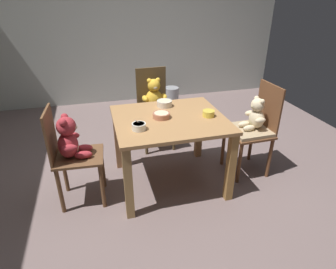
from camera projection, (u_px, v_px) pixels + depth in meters
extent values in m
cube|color=#725F5D|center=(169.00, 182.00, 2.92)|extent=(5.20, 5.20, 0.04)
cube|color=#ADB2AA|center=(127.00, 14.00, 4.48)|extent=(5.20, 0.08, 2.81)
cube|color=#A77848|center=(169.00, 119.00, 2.60)|extent=(1.01, 0.90, 0.03)
cube|color=#997646|center=(128.00, 184.00, 2.31)|extent=(0.07, 0.07, 0.67)
cube|color=olive|center=(231.00, 168.00, 2.52)|extent=(0.07, 0.07, 0.67)
cube|color=#986842|center=(118.00, 139.00, 3.00)|extent=(0.07, 0.07, 0.67)
cube|color=#A07045|center=(199.00, 130.00, 3.21)|extent=(0.07, 0.07, 0.67)
cube|color=brown|center=(156.00, 111.00, 3.38)|extent=(0.42, 0.43, 0.02)
cube|color=brown|center=(151.00, 87.00, 3.44)|extent=(0.37, 0.03, 0.47)
cylinder|color=brown|center=(146.00, 137.00, 3.29)|extent=(0.04, 0.04, 0.44)
cylinder|color=brown|center=(174.00, 133.00, 3.38)|extent=(0.04, 0.04, 0.44)
cylinder|color=brown|center=(140.00, 125.00, 3.59)|extent=(0.04, 0.04, 0.44)
cylinder|color=brown|center=(165.00, 122.00, 3.68)|extent=(0.04, 0.04, 0.44)
ellipsoid|color=gold|center=(154.00, 99.00, 3.38)|extent=(0.21, 0.18, 0.24)
ellipsoid|color=beige|center=(155.00, 102.00, 3.34)|extent=(0.12, 0.07, 0.14)
sphere|color=gold|center=(154.00, 85.00, 3.30)|extent=(0.15, 0.15, 0.15)
ellipsoid|color=beige|center=(155.00, 88.00, 3.26)|extent=(0.06, 0.05, 0.04)
sphere|color=gold|center=(149.00, 81.00, 3.27)|extent=(0.06, 0.06, 0.06)
sphere|color=gold|center=(158.00, 80.00, 3.29)|extent=(0.06, 0.06, 0.06)
ellipsoid|color=gold|center=(145.00, 99.00, 3.32)|extent=(0.07, 0.14, 0.07)
ellipsoid|color=gold|center=(164.00, 97.00, 3.38)|extent=(0.07, 0.14, 0.07)
ellipsoid|color=gold|center=(152.00, 110.00, 3.30)|extent=(0.08, 0.16, 0.07)
ellipsoid|color=gold|center=(162.00, 109.00, 3.33)|extent=(0.08, 0.16, 0.07)
cube|color=brown|center=(248.00, 132.00, 2.88)|extent=(0.41, 0.42, 0.02)
cube|color=brown|center=(269.00, 108.00, 2.82)|extent=(0.03, 0.38, 0.48)
cylinder|color=brown|center=(223.00, 147.00, 3.09)|extent=(0.04, 0.04, 0.44)
cylinder|color=brown|center=(239.00, 163.00, 2.79)|extent=(0.04, 0.04, 0.44)
cylinder|color=brown|center=(251.00, 142.00, 3.18)|extent=(0.04, 0.04, 0.44)
cylinder|color=brown|center=(270.00, 158.00, 2.88)|extent=(0.04, 0.04, 0.44)
cube|color=tan|center=(249.00, 130.00, 2.87)|extent=(0.38, 0.39, 0.04)
ellipsoid|color=beige|center=(256.00, 119.00, 2.84)|extent=(0.15, 0.17, 0.20)
ellipsoid|color=#CDBE8C|center=(252.00, 120.00, 2.83)|extent=(0.05, 0.10, 0.12)
sphere|color=beige|center=(258.00, 105.00, 2.77)|extent=(0.13, 0.13, 0.13)
ellipsoid|color=#CDBE8C|center=(253.00, 106.00, 2.76)|extent=(0.05, 0.05, 0.04)
sphere|color=beige|center=(257.00, 98.00, 2.79)|extent=(0.05, 0.05, 0.05)
sphere|color=beige|center=(262.00, 102.00, 2.71)|extent=(0.05, 0.05, 0.05)
ellipsoid|color=beige|center=(250.00, 113.00, 2.90)|extent=(0.11, 0.06, 0.05)
ellipsoid|color=beige|center=(260.00, 120.00, 2.74)|extent=(0.11, 0.06, 0.05)
ellipsoid|color=beige|center=(244.00, 124.00, 2.88)|extent=(0.13, 0.06, 0.06)
ellipsoid|color=beige|center=(249.00, 128.00, 2.80)|extent=(0.13, 0.06, 0.06)
cube|color=brown|center=(79.00, 157.00, 2.47)|extent=(0.43, 0.39, 0.02)
cube|color=brown|center=(50.00, 135.00, 2.33)|extent=(0.04, 0.34, 0.44)
cylinder|color=brown|center=(102.00, 186.00, 2.47)|extent=(0.04, 0.04, 0.44)
cylinder|color=brown|center=(103.00, 167.00, 2.73)|extent=(0.04, 0.04, 0.44)
cylinder|color=brown|center=(60.00, 191.00, 2.41)|extent=(0.04, 0.04, 0.44)
cylinder|color=brown|center=(65.00, 171.00, 2.67)|extent=(0.04, 0.04, 0.44)
ellipsoid|color=#B23139|center=(68.00, 145.00, 2.40)|extent=(0.18, 0.21, 0.23)
ellipsoid|color=beige|center=(75.00, 145.00, 2.41)|extent=(0.07, 0.11, 0.14)
sphere|color=#B23139|center=(66.00, 126.00, 2.32)|extent=(0.16, 0.16, 0.16)
ellipsoid|color=beige|center=(74.00, 127.00, 2.34)|extent=(0.06, 0.07, 0.05)
sphere|color=#B23139|center=(63.00, 123.00, 2.24)|extent=(0.06, 0.06, 0.06)
sphere|color=#B23139|center=(64.00, 117.00, 2.34)|extent=(0.06, 0.06, 0.06)
ellipsoid|color=#B23139|center=(69.00, 148.00, 2.29)|extent=(0.13, 0.07, 0.06)
ellipsoid|color=#B23139|center=(72.00, 136.00, 2.48)|extent=(0.13, 0.07, 0.06)
ellipsoid|color=#B23139|center=(83.00, 155.00, 2.41)|extent=(0.15, 0.08, 0.07)
ellipsoid|color=#B23139|center=(84.00, 149.00, 2.50)|extent=(0.15, 0.08, 0.07)
cylinder|color=gold|center=(209.00, 113.00, 2.61)|extent=(0.11, 0.11, 0.06)
cylinder|color=gold|center=(208.00, 116.00, 2.62)|extent=(0.06, 0.06, 0.01)
cylinder|color=beige|center=(209.00, 111.00, 2.60)|extent=(0.09, 0.09, 0.01)
cylinder|color=beige|center=(164.00, 103.00, 2.83)|extent=(0.15, 0.15, 0.06)
cylinder|color=beige|center=(164.00, 106.00, 2.84)|extent=(0.08, 0.08, 0.01)
cylinder|color=beige|center=(164.00, 101.00, 2.82)|extent=(0.12, 0.12, 0.01)
cylinder|color=white|center=(139.00, 127.00, 2.36)|extent=(0.12, 0.12, 0.06)
cylinder|color=white|center=(139.00, 129.00, 2.37)|extent=(0.07, 0.07, 0.01)
cylinder|color=#C6C18B|center=(139.00, 124.00, 2.34)|extent=(0.10, 0.10, 0.01)
cylinder|color=#BCBCC1|center=(137.00, 122.00, 2.31)|extent=(0.05, 0.07, 0.06)
ellipsoid|color=#BCBCC1|center=(139.00, 124.00, 2.35)|extent=(0.04, 0.04, 0.01)
cylinder|color=#B66F53|center=(161.00, 115.00, 2.58)|extent=(0.16, 0.16, 0.05)
cylinder|color=#B66F53|center=(161.00, 117.00, 2.59)|extent=(0.09, 0.09, 0.01)
cylinder|color=beige|center=(161.00, 113.00, 2.57)|extent=(0.13, 0.13, 0.01)
cylinder|color=#93969B|center=(171.00, 96.00, 4.84)|extent=(0.25, 0.25, 0.28)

